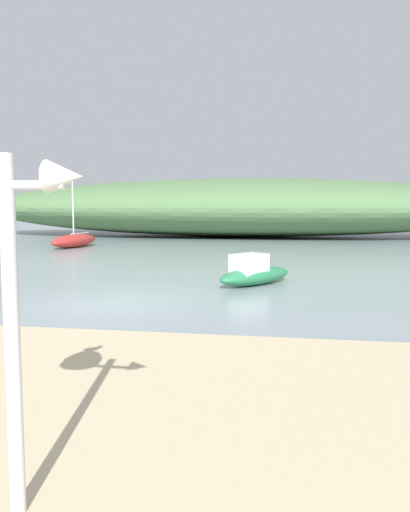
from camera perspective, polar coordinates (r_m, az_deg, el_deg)
ground_plane at (r=13.84m, az=-10.23°, el=-5.17°), size 120.00×120.00×0.00m
distant_hill at (r=42.43m, az=3.56°, el=5.33°), size 43.74×13.94×4.63m
sailboat_off_point at (r=32.20m, az=-14.17°, el=1.65°), size 2.03×4.34×4.41m
motorboat_by_sandbar at (r=16.80m, az=5.39°, el=-1.86°), size 2.65×3.12×1.02m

